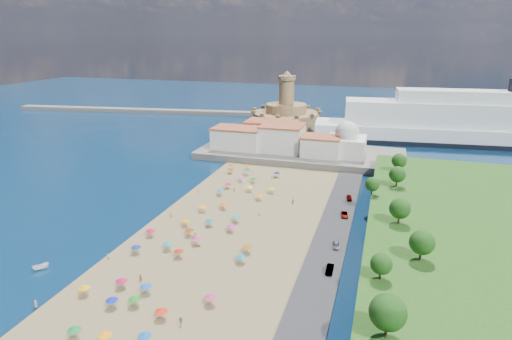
% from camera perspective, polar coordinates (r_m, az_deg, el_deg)
% --- Properties ---
extents(ground, '(700.00, 700.00, 0.00)m').
position_cam_1_polar(ground, '(129.18, -5.00, -6.47)').
color(ground, '#071938').
rests_on(ground, ground).
extents(terrace, '(90.00, 36.00, 3.00)m').
position_cam_1_polar(terrace, '(192.21, 5.94, 2.16)').
color(terrace, '#59544C').
rests_on(terrace, ground).
extents(jetty, '(18.00, 70.00, 2.40)m').
position_cam_1_polar(jetty, '(230.14, 2.29, 4.77)').
color(jetty, '#59544C').
rests_on(jetty, ground).
extents(breakwater, '(199.03, 34.77, 2.60)m').
position_cam_1_polar(breakwater, '(308.75, -13.46, 7.66)').
color(breakwater, '#59544C').
rests_on(breakwater, ground).
extents(waterfront_buildings, '(57.00, 29.00, 11.00)m').
position_cam_1_polar(waterfront_buildings, '(194.05, 2.25, 4.34)').
color(waterfront_buildings, silver).
rests_on(waterfront_buildings, terrace).
extents(domed_building, '(16.00, 16.00, 15.00)m').
position_cam_1_polar(domed_building, '(185.74, 11.96, 3.70)').
color(domed_building, silver).
rests_on(domed_building, terrace).
extents(fortress, '(40.00, 40.00, 32.40)m').
position_cam_1_polar(fortress, '(257.56, 4.04, 7.39)').
color(fortress, '#A68253').
rests_on(fortress, ground).
extents(cruise_ship, '(150.49, 37.09, 32.56)m').
position_cam_1_polar(cruise_ship, '(236.48, 26.32, 5.39)').
color(cruise_ship, black).
rests_on(cruise_ship, ground).
extents(beach_parasols, '(31.42, 115.18, 2.20)m').
position_cam_1_polar(beach_parasols, '(119.18, -7.49, -7.58)').
color(beach_parasols, gray).
rests_on(beach_parasols, beach).
extents(beachgoers, '(38.82, 90.48, 1.90)m').
position_cam_1_polar(beachgoers, '(124.36, -5.87, -6.91)').
color(beachgoers, tan).
rests_on(beachgoers, beach).
extents(moored_boats, '(9.58, 26.12, 1.57)m').
position_cam_1_polar(moored_boats, '(104.72, -29.98, -14.72)').
color(moored_boats, white).
rests_on(moored_boats, ground).
extents(parked_cars, '(2.73, 51.14, 1.42)m').
position_cam_1_polar(parked_cars, '(122.27, 11.28, -7.52)').
color(parked_cars, gray).
rests_on(parked_cars, promenade).
extents(hillside_trees, '(16.82, 110.00, 7.67)m').
position_cam_1_polar(hillside_trees, '(108.45, 18.05, -6.42)').
color(hillside_trees, '#382314').
rests_on(hillside_trees, hillside).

